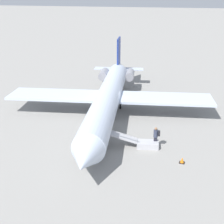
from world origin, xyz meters
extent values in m
plane|color=gray|center=(0.00, 0.00, 0.00)|extent=(600.00, 600.00, 0.00)
cylinder|color=silver|center=(0.00, 0.00, 1.93)|extent=(22.97, 8.06, 2.48)
cone|color=silver|center=(12.50, 3.16, 1.93)|extent=(3.25, 3.03, 2.43)
cone|color=silver|center=(-12.74, -3.22, 1.93)|extent=(3.73, 3.15, 2.43)
cube|color=navy|center=(-12.12, -3.06, 4.53)|extent=(3.42, 1.05, 3.98)
cube|color=silver|center=(-12.45, -3.15, 2.17)|extent=(3.15, 7.11, 0.12)
cube|color=silver|center=(-2.61, 5.62, 1.74)|extent=(6.23, 10.36, 0.25)
cube|color=silver|center=(0.37, -6.18, 1.74)|extent=(6.23, 10.36, 0.25)
cylinder|color=gray|center=(-9.87, -0.70, 2.11)|extent=(3.16, 1.81, 1.12)
cylinder|color=gray|center=(-9.02, -4.08, 2.11)|extent=(3.16, 1.81, 1.12)
cylinder|color=black|center=(7.27, 1.84, 0.31)|extent=(0.63, 0.30, 0.61)
cylinder|color=gray|center=(7.27, 1.84, 0.71)|extent=(0.11, 0.11, 0.19)
cylinder|color=black|center=(-2.51, 0.52, 0.31)|extent=(0.63, 0.30, 0.61)
cylinder|color=gray|center=(-2.51, 0.52, 0.71)|extent=(0.11, 0.11, 0.19)
cylinder|color=black|center=(-1.96, -1.65, 0.31)|extent=(0.63, 0.30, 0.61)
cylinder|color=gray|center=(-1.96, -1.65, 0.71)|extent=(0.11, 0.11, 0.19)
cube|color=#B2B2B7|center=(5.68, 5.76, 0.25)|extent=(1.51, 2.01, 0.50)
cube|color=#B2B2B7|center=(6.17, 3.82, 0.81)|extent=(1.42, 2.38, 0.73)
cube|color=#B2B2B7|center=(6.61, 3.93, 1.31)|extent=(0.60, 2.16, 0.68)
cube|color=#23232D|center=(5.29, 6.31, 0.42)|extent=(0.26, 0.32, 0.85)
cylinder|color=#33384C|center=(5.29, 6.31, 1.18)|extent=(0.36, 0.36, 0.65)
sphere|color=#936B4C|center=(5.29, 6.31, 1.62)|extent=(0.24, 0.24, 0.24)
cube|color=black|center=(5.22, 6.57, 1.21)|extent=(0.32, 0.24, 0.44)
cube|color=black|center=(7.32, 8.87, 0.01)|extent=(0.41, 0.41, 0.03)
cone|color=orange|center=(7.32, 8.87, 0.23)|extent=(0.32, 0.32, 0.45)
camera|label=1|loc=(28.78, 11.15, 12.03)|focal=50.00mm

